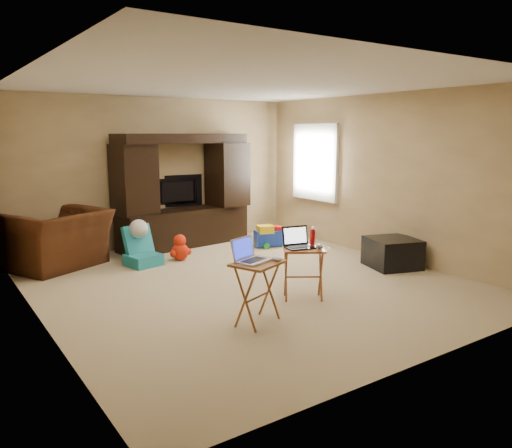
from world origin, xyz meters
TOP-DOWN VIEW (x-y plane):
  - floor at (0.00, 0.00)m, footprint 5.50×5.50m
  - ceiling at (0.00, 0.00)m, footprint 5.50×5.50m
  - wall_back at (0.00, 2.75)m, footprint 5.00×0.00m
  - wall_front at (0.00, -2.75)m, footprint 5.00×0.00m
  - wall_left at (-2.50, 0.00)m, footprint 0.00×5.50m
  - wall_right at (2.50, 0.00)m, footprint 0.00×5.50m
  - window_pane at (2.48, 1.55)m, footprint 0.00×1.20m
  - window_frame at (2.46, 1.55)m, footprint 0.06×1.14m
  - entertainment_center at (0.31, 2.43)m, footprint 2.37×0.85m
  - television at (0.31, 2.66)m, footprint 0.97×0.21m
  - recliner at (-1.84, 2.17)m, footprint 1.62×1.55m
  - child_rocker at (-0.79, 1.56)m, footprint 0.54×0.59m
  - plush_toy at (-0.20, 1.55)m, footprint 0.36×0.30m
  - push_toy at (1.47, 1.54)m, footprint 0.59×0.50m
  - ottoman at (2.14, -0.55)m, footprint 0.82×0.82m
  - tray_table_left at (-0.69, -1.23)m, footprint 0.60×0.55m
  - tray_table_right at (0.18, -0.90)m, footprint 0.59×0.57m
  - laptop_left at (-0.72, -1.20)m, footprint 0.41×0.37m
  - laptop_right at (0.14, -0.88)m, footprint 0.37×0.33m
  - mouse_left at (-0.50, -1.30)m, footprint 0.09×0.14m
  - mouse_right at (0.31, -1.02)m, footprint 0.12×0.14m
  - water_bottle at (0.38, -0.82)m, footprint 0.06×0.06m

SIDE VIEW (x-z plane):
  - floor at x=0.00m, z-range 0.00..0.00m
  - push_toy at x=1.47m, z-range 0.00..0.38m
  - plush_toy at x=-0.20m, z-range 0.00..0.40m
  - ottoman at x=2.14m, z-range 0.00..0.42m
  - child_rocker at x=-0.79m, z-range 0.00..0.59m
  - tray_table_right at x=0.18m, z-range 0.00..0.61m
  - tray_table_left at x=-0.69m, z-range 0.00..0.64m
  - recliner at x=-1.84m, z-range 0.00..0.82m
  - mouse_right at x=0.31m, z-range 0.61..0.66m
  - mouse_left at x=-0.50m, z-range 0.64..0.69m
  - water_bottle at x=0.38m, z-range 0.61..0.79m
  - laptop_right at x=0.14m, z-range 0.61..0.85m
  - laptop_left at x=-0.72m, z-range 0.64..0.88m
  - television at x=0.31m, z-range 0.63..1.19m
  - entertainment_center at x=0.31m, z-range 0.00..1.90m
  - wall_back at x=0.00m, z-range -1.25..3.75m
  - wall_front at x=0.00m, z-range -1.25..3.75m
  - wall_left at x=-2.50m, z-range -1.50..4.00m
  - wall_right at x=2.50m, z-range -1.50..4.00m
  - window_pane at x=2.48m, z-range 0.80..2.00m
  - window_frame at x=2.46m, z-range 0.73..2.07m
  - ceiling at x=0.00m, z-range 2.50..2.50m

